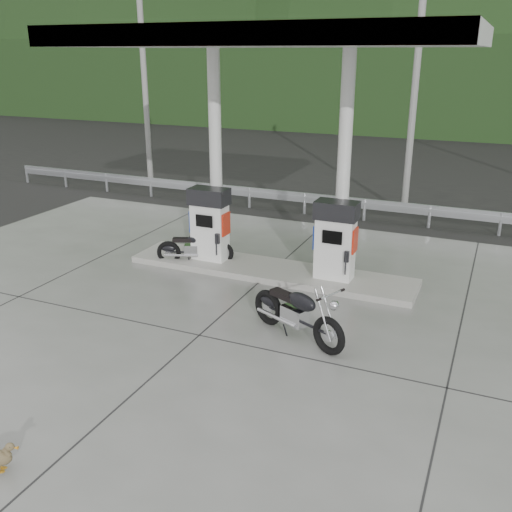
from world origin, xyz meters
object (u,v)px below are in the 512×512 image
at_px(motorcycle_left, 297,313).
at_px(motorcycle_right, 195,248).
at_px(gas_pump_left, 210,224).
at_px(gas_pump_right, 335,240).

height_order(motorcycle_left, motorcycle_right, motorcycle_left).
bearing_deg(gas_pump_left, gas_pump_right, 0.00).
height_order(gas_pump_left, gas_pump_right, same).
xyz_separation_m(gas_pump_right, motorcycle_right, (-3.55, -0.15, -0.62)).
relative_size(gas_pump_left, motorcycle_left, 0.84).
xyz_separation_m(gas_pump_left, gas_pump_right, (3.20, 0.00, 0.00)).
height_order(gas_pump_right, motorcycle_left, gas_pump_right).
distance_m(gas_pump_left, motorcycle_right, 0.73).
height_order(gas_pump_left, motorcycle_right, gas_pump_left).
bearing_deg(gas_pump_left, motorcycle_left, -40.65).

